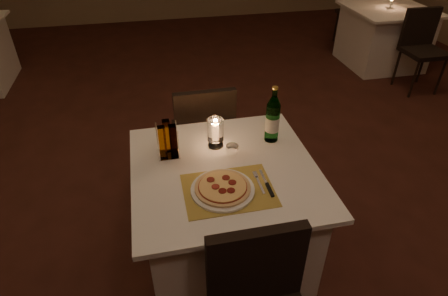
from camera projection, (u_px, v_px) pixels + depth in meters
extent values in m
cube|color=#411C14|center=(233.00, 209.00, 2.83)|extent=(8.00, 10.00, 0.02)
cube|color=white|center=(225.00, 219.00, 2.24)|extent=(0.88, 0.88, 0.71)
cube|color=white|center=(225.00, 170.00, 2.03)|extent=(1.00, 1.00, 0.03)
cube|color=black|center=(256.00, 267.00, 1.56)|extent=(0.42, 0.05, 0.42)
cube|color=black|center=(202.00, 133.00, 2.82)|extent=(0.42, 0.42, 0.05)
cube|color=black|center=(206.00, 119.00, 2.54)|extent=(0.42, 0.05, 0.42)
cylinder|color=black|center=(220.00, 144.00, 3.13)|extent=(0.03, 0.03, 0.44)
cylinder|color=black|center=(179.00, 149.00, 3.07)|extent=(0.03, 0.03, 0.44)
cylinder|color=black|center=(229.00, 169.00, 2.86)|extent=(0.03, 0.03, 0.44)
cylinder|color=black|center=(185.00, 175.00, 2.80)|extent=(0.03, 0.03, 0.44)
cube|color=#AF943C|center=(229.00, 190.00, 1.87)|extent=(0.45, 0.34, 0.00)
cylinder|color=white|center=(223.00, 190.00, 1.86)|extent=(0.32, 0.32, 0.01)
cylinder|color=#D8B77F|center=(223.00, 188.00, 1.86)|extent=(0.28, 0.28, 0.01)
cylinder|color=maroon|center=(223.00, 186.00, 1.85)|extent=(0.24, 0.24, 0.00)
cylinder|color=#EACC7F|center=(223.00, 186.00, 1.85)|extent=(0.24, 0.24, 0.00)
cylinder|color=maroon|center=(232.00, 182.00, 1.87)|extent=(0.04, 0.04, 0.00)
cylinder|color=maroon|center=(226.00, 178.00, 1.90)|extent=(0.04, 0.04, 0.00)
cylinder|color=maroon|center=(211.00, 180.00, 1.88)|extent=(0.04, 0.04, 0.00)
cylinder|color=maroon|center=(216.00, 187.00, 1.84)|extent=(0.04, 0.04, 0.00)
cylinder|color=maroon|center=(222.00, 191.00, 1.82)|extent=(0.04, 0.04, 0.00)
cylinder|color=maroon|center=(231.00, 190.00, 1.82)|extent=(0.04, 0.04, 0.00)
cube|color=silver|center=(260.00, 185.00, 1.90)|extent=(0.01, 0.14, 0.00)
cube|color=silver|center=(255.00, 175.00, 1.97)|extent=(0.02, 0.05, 0.00)
cube|color=black|center=(270.00, 190.00, 1.86)|extent=(0.02, 0.10, 0.01)
cube|color=silver|center=(263.00, 177.00, 1.96)|extent=(0.01, 0.12, 0.00)
cylinder|color=#61B465|center=(272.00, 123.00, 2.19)|extent=(0.08, 0.08, 0.23)
cylinder|color=#61B465|center=(275.00, 93.00, 2.07)|extent=(0.03, 0.03, 0.04)
cylinder|color=gold|center=(275.00, 88.00, 2.06)|extent=(0.03, 0.03, 0.01)
cylinder|color=silver|center=(272.00, 124.00, 2.19)|extent=(0.08, 0.08, 0.09)
cylinder|color=white|center=(216.00, 145.00, 2.20)|extent=(0.09, 0.09, 0.01)
cylinder|color=white|center=(216.00, 142.00, 2.18)|extent=(0.02, 0.02, 0.04)
cylinder|color=white|center=(215.00, 130.00, 2.13)|extent=(0.09, 0.09, 0.13)
cylinder|color=white|center=(215.00, 132.00, 2.14)|extent=(0.03, 0.03, 0.10)
ellipsoid|color=orange|center=(215.00, 122.00, 2.11)|extent=(0.02, 0.02, 0.03)
cube|color=white|center=(169.00, 154.00, 2.13)|extent=(0.12, 0.12, 0.01)
cylinder|color=white|center=(158.00, 147.00, 2.02)|extent=(0.01, 0.01, 0.18)
cylinder|color=white|center=(179.00, 145.00, 2.04)|extent=(0.01, 0.01, 0.18)
cylinder|color=white|center=(157.00, 136.00, 2.11)|extent=(0.01, 0.01, 0.18)
cylinder|color=white|center=(177.00, 134.00, 2.13)|extent=(0.01, 0.01, 0.18)
cube|color=#BF8C33|center=(163.00, 143.00, 2.04)|extent=(0.04, 0.04, 0.20)
cube|color=#3F1E14|center=(174.00, 141.00, 2.05)|extent=(0.04, 0.04, 0.20)
cube|color=#BF8C33|center=(167.00, 136.00, 2.09)|extent=(0.04, 0.04, 0.20)
cylinder|color=black|center=(5.00, 40.00, 5.23)|extent=(0.03, 0.03, 0.44)
cube|color=white|center=(383.00, 38.00, 4.91)|extent=(0.88, 0.88, 0.71)
cube|color=white|center=(390.00, 9.00, 4.69)|extent=(1.00, 1.00, 0.03)
cube|color=black|center=(424.00, 52.00, 4.20)|extent=(0.42, 0.42, 0.05)
cube|color=black|center=(420.00, 27.00, 4.22)|extent=(0.42, 0.05, 0.42)
cylinder|color=black|center=(414.00, 79.00, 4.18)|extent=(0.03, 0.03, 0.44)
cylinder|color=black|center=(440.00, 77.00, 4.24)|extent=(0.03, 0.03, 0.44)
cylinder|color=black|center=(396.00, 68.00, 4.45)|extent=(0.03, 0.03, 0.44)
cylinder|color=black|center=(421.00, 65.00, 4.51)|extent=(0.03, 0.03, 0.44)
cube|color=black|center=(354.00, 13.00, 5.48)|extent=(0.42, 0.42, 0.05)
cube|color=black|center=(364.00, 0.00, 5.20)|extent=(0.42, 0.05, 0.42)
cylinder|color=black|center=(356.00, 26.00, 5.79)|extent=(0.03, 0.03, 0.44)
cylinder|color=black|center=(336.00, 27.00, 5.73)|extent=(0.03, 0.03, 0.44)
cylinder|color=black|center=(367.00, 32.00, 5.52)|extent=(0.03, 0.03, 0.44)
cylinder|color=black|center=(346.00, 34.00, 5.46)|extent=(0.03, 0.03, 0.44)
cylinder|color=white|center=(391.00, 4.00, 4.66)|extent=(0.03, 0.03, 0.09)
ellipsoid|color=orange|center=(392.00, 0.00, 4.63)|extent=(0.01, 0.01, 0.02)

